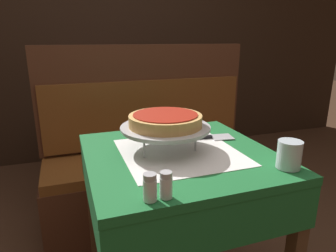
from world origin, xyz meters
TOP-DOWN VIEW (x-y plane):
  - dining_table_front at (0.00, 0.00)m, footprint 0.70×0.70m
  - dining_table_rear at (0.03, 1.47)m, footprint 0.75×0.75m
  - booth_bench at (0.12, 0.79)m, footprint 1.41×0.47m
  - back_wall_panel at (0.00, 2.05)m, footprint 6.00×0.04m
  - pizza_pan_stand at (-0.04, 0.05)m, footprint 0.35×0.35m
  - deep_dish_pizza at (-0.04, 0.05)m, footprint 0.28×0.28m
  - pizza_server at (0.17, 0.11)m, footprint 0.25×0.09m
  - water_glass_near at (0.29, -0.26)m, footprint 0.08×0.08m
  - salt_shaker at (-0.21, -0.31)m, footprint 0.04×0.04m
  - pepper_shaker at (-0.16, -0.31)m, footprint 0.04×0.04m
  - condiment_caddy at (-0.04, 1.58)m, footprint 0.13×0.13m

SIDE VIEW (x-z plane):
  - booth_bench at x=0.12m, z-range -0.24..0.91m
  - dining_table_front at x=0.00m, z-range 0.26..1.03m
  - dining_table_rear at x=0.03m, z-range 0.28..1.05m
  - pizza_server at x=0.17m, z-range 0.76..0.77m
  - pepper_shaker at x=-0.16m, z-range 0.76..0.84m
  - salt_shaker at x=-0.21m, z-range 0.76..0.84m
  - condiment_caddy at x=-0.04m, z-range 0.72..0.89m
  - water_glass_near at x=0.29m, z-range 0.76..0.86m
  - pizza_pan_stand at x=-0.04m, z-range 0.80..0.90m
  - deep_dish_pizza at x=-0.04m, z-range 0.86..0.91m
  - back_wall_panel at x=0.00m, z-range 0.00..2.40m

